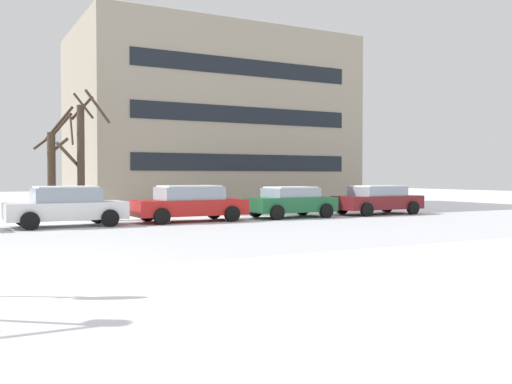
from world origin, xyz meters
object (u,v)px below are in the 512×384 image
at_px(parked_car_red, 189,203).
at_px(parked_car_green, 291,202).
at_px(parked_car_maroon, 377,199).
at_px(parked_car_white, 66,206).

xyz_separation_m(parked_car_red, parked_car_green, (4.83, 0.01, -0.03)).
relative_size(parked_car_red, parked_car_green, 1.18).
bearing_deg(parked_car_red, parked_car_maroon, -0.89).
height_order(parked_car_white, parked_car_green, parked_car_white).
height_order(parked_car_white, parked_car_red, parked_car_white).
relative_size(parked_car_white, parked_car_green, 1.08).
xyz_separation_m(parked_car_green, parked_car_maroon, (4.83, -0.16, 0.01)).
distance_m(parked_car_red, parked_car_green, 4.83).
bearing_deg(parked_car_white, parked_car_maroon, -0.87).
xyz_separation_m(parked_car_white, parked_car_red, (4.83, -0.07, -0.00)).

